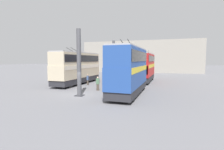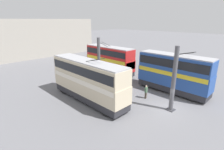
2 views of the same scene
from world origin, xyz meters
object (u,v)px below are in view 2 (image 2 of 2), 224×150
at_px(bus_left_near, 174,71).
at_px(bus_right_far, 88,78).
at_px(person_by_right_row, 104,91).
at_px(oil_drum, 107,75).
at_px(bus_left_far, 109,58).
at_px(person_aisle_foreground, 146,92).

height_order(bus_left_near, bus_right_far, bus_left_near).
relative_size(bus_left_near, person_by_right_row, 5.99).
bearing_deg(oil_drum, bus_right_far, 122.25).
relative_size(bus_left_near, oil_drum, 10.74).
relative_size(bus_left_far, oil_drum, 11.10).
xyz_separation_m(bus_right_far, person_aisle_foreground, (-4.61, -5.35, -1.92)).
bearing_deg(bus_left_near, bus_left_far, 0.00).
height_order(person_by_right_row, person_aisle_foreground, person_aisle_foreground).
xyz_separation_m(bus_left_near, oil_drum, (10.65, 2.05, -2.47)).
height_order(bus_left_far, person_by_right_row, bus_left_far).
bearing_deg(bus_left_far, person_aisle_foreground, 158.59).
xyz_separation_m(bus_left_near, bus_right_far, (5.89, 9.60, -0.09)).
height_order(bus_right_far, person_aisle_foreground, bus_right_far).
bearing_deg(bus_left_far, person_by_right_row, 131.89).
bearing_deg(person_by_right_row, bus_left_far, 32.71).
bearing_deg(person_aisle_foreground, person_by_right_row, -156.84).
bearing_deg(person_aisle_foreground, oil_drum, 150.13).
distance_m(bus_left_far, person_by_right_row, 10.39).
bearing_deg(bus_left_near, person_by_right_row, 55.11).
xyz_separation_m(bus_left_far, bus_right_far, (-6.22, 9.60, 0.03)).
height_order(person_by_right_row, oil_drum, person_by_right_row).
distance_m(bus_right_far, oil_drum, 9.23).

